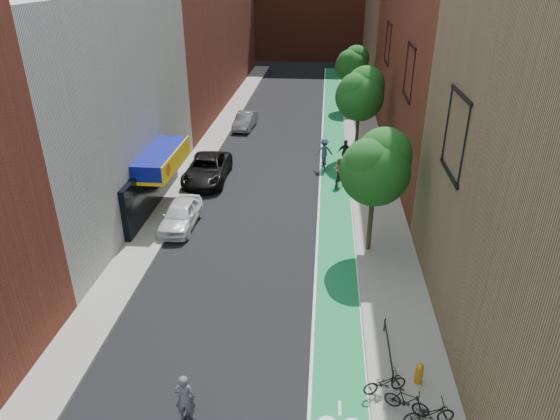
% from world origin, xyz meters
% --- Properties ---
extents(ground, '(160.00, 160.00, 0.00)m').
position_xyz_m(ground, '(0.00, 0.00, 0.00)').
color(ground, black).
rests_on(ground, ground).
extents(bike_lane, '(2.00, 68.00, 0.01)m').
position_xyz_m(bike_lane, '(4.00, 26.00, 0.01)').
color(bike_lane, '#157A47').
rests_on(bike_lane, ground).
extents(sidewalk_left, '(2.00, 68.00, 0.15)m').
position_xyz_m(sidewalk_left, '(-6.00, 26.00, 0.07)').
color(sidewalk_left, gray).
rests_on(sidewalk_left, ground).
extents(sidewalk_right, '(3.00, 68.00, 0.15)m').
position_xyz_m(sidewalk_right, '(6.50, 26.00, 0.07)').
color(sidewalk_right, gray).
rests_on(sidewalk_right, ground).
extents(building_left_white, '(8.00, 20.00, 12.00)m').
position_xyz_m(building_left_white, '(-11.00, 14.00, 6.00)').
color(building_left_white, silver).
rests_on(building_left_white, ground).
extents(building_right_far_tan, '(8.00, 20.00, 18.00)m').
position_xyz_m(building_right_far_tan, '(12.00, 50.00, 9.00)').
color(building_right_far_tan, '#8C6B4C').
rests_on(building_right_far_tan, ground).
extents(tree_near, '(3.40, 3.36, 6.42)m').
position_xyz_m(tree_near, '(5.65, 10.02, 4.66)').
color(tree_near, '#332619').
rests_on(tree_near, ground).
extents(tree_mid, '(3.55, 3.53, 6.74)m').
position_xyz_m(tree_mid, '(5.65, 24.02, 4.89)').
color(tree_mid, '#332619').
rests_on(tree_mid, ground).
extents(tree_far, '(3.30, 3.25, 6.21)m').
position_xyz_m(tree_far, '(5.65, 38.02, 4.50)').
color(tree_far, '#332619').
rests_on(tree_far, ground).
extents(parked_car_white, '(1.78, 4.29, 1.45)m').
position_xyz_m(parked_car_white, '(-4.60, 11.75, 0.73)').
color(parked_car_white, white).
rests_on(parked_car_white, ground).
extents(parked_car_black, '(2.77, 5.83, 1.61)m').
position_xyz_m(parked_car_black, '(-4.60, 18.47, 0.80)').
color(parked_car_black, black).
rests_on(parked_car_black, ground).
extents(parked_car_silver, '(1.81, 4.38, 1.41)m').
position_xyz_m(parked_car_silver, '(-3.88, 30.51, 0.71)').
color(parked_car_silver, gray).
rests_on(parked_car_silver, ground).
extents(cyclist_lead, '(0.70, 1.80, 2.11)m').
position_xyz_m(cyclist_lead, '(-0.81, -1.51, 0.71)').
color(cyclist_lead, black).
rests_on(cyclist_lead, ground).
extents(cyclist_lane_near, '(0.85, 1.92, 1.91)m').
position_xyz_m(cyclist_lane_near, '(4.18, 18.36, 0.78)').
color(cyclist_lane_near, black).
rests_on(cyclist_lane_near, ground).
extents(cyclist_lane_mid, '(1.16, 1.62, 2.23)m').
position_xyz_m(cyclist_lane_mid, '(4.70, 21.13, 0.92)').
color(cyclist_lane_mid, black).
rests_on(cyclist_lane_mid, ground).
extents(cyclist_lane_far, '(1.28, 1.61, 2.22)m').
position_xyz_m(cyclist_lane_far, '(3.20, 21.37, 1.05)').
color(cyclist_lane_far, black).
rests_on(cyclist_lane_far, ground).
extents(parked_bike_near, '(1.62, 1.01, 0.81)m').
position_xyz_m(parked_bike_near, '(5.49, 0.43, 0.55)').
color(parked_bike_near, black).
rests_on(parked_bike_near, sidewalk_right).
extents(parked_bike_mid, '(1.53, 0.94, 0.89)m').
position_xyz_m(parked_bike_mid, '(6.11, -0.35, 0.59)').
color(parked_bike_mid, black).
rests_on(parked_bike_mid, sidewalk_right).
extents(parked_bike_far, '(1.73, 0.89, 0.87)m').
position_xyz_m(parked_bike_far, '(6.74, -0.78, 0.58)').
color(parked_bike_far, black).
rests_on(parked_bike_far, sidewalk_right).
extents(fire_hydrant, '(0.29, 0.29, 0.82)m').
position_xyz_m(fire_hydrant, '(6.70, 0.97, 0.59)').
color(fire_hydrant, orange).
rests_on(fire_hydrant, sidewalk_right).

